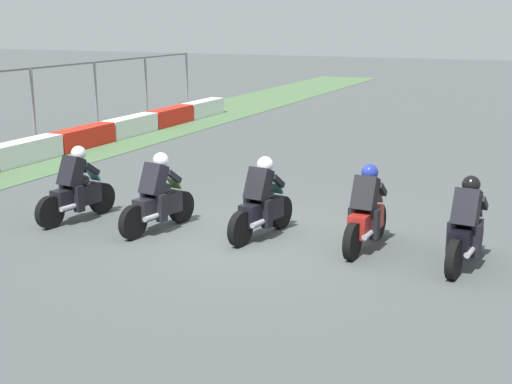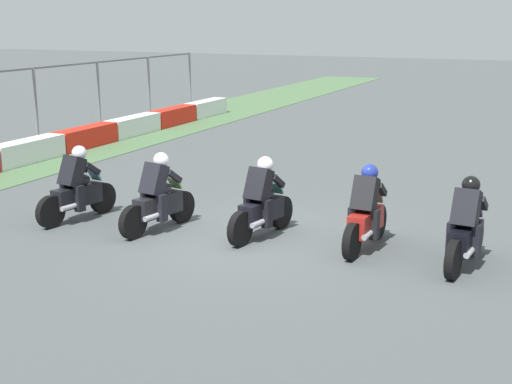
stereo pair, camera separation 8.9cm
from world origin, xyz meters
name	(u,v)px [view 2 (the right image)]	position (x,y,z in m)	size (l,w,h in m)	color
ground_plane	(253,238)	(0.00, 0.00, 0.00)	(120.00, 120.00, 0.00)	#4A5051
rider_lane_a	(466,230)	(-0.02, -3.84, 0.62)	(2.04, 0.56, 1.51)	black
rider_lane_b	(366,215)	(0.25, -2.08, 0.62)	(2.04, 0.55, 1.51)	black
rider_lane_c	(262,204)	(0.17, -0.11, 0.62)	(2.04, 0.61, 1.51)	black
rider_lane_d	(158,199)	(-0.25, 1.87, 0.62)	(2.03, 0.61, 1.51)	black
rider_lane_e	(77,190)	(-0.28, 3.75, 0.62)	(2.03, 0.61, 1.51)	black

